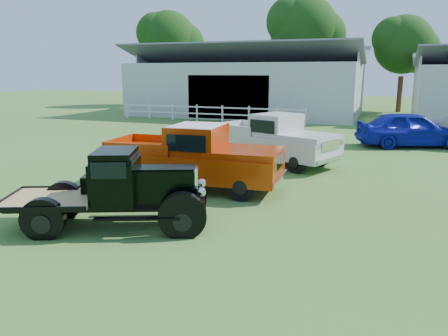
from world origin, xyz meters
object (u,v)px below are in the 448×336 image
at_px(misc_car_blue, 411,129).
at_px(vintage_flatbed, 113,189).
at_px(red_pickup, 194,157).
at_px(white_pickup, 274,139).

bearing_deg(misc_car_blue, vintage_flatbed, 134.90).
relative_size(red_pickup, misc_car_blue, 1.10).
bearing_deg(white_pickup, vintage_flatbed, -78.48).
distance_m(vintage_flatbed, white_pickup, 8.57).
height_order(vintage_flatbed, misc_car_blue, vintage_flatbed).
bearing_deg(vintage_flatbed, misc_car_blue, 41.61).
bearing_deg(white_pickup, misc_car_blue, 72.34).
height_order(red_pickup, white_pickup, red_pickup).
relative_size(white_pickup, misc_car_blue, 1.04).
relative_size(red_pickup, white_pickup, 1.06).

